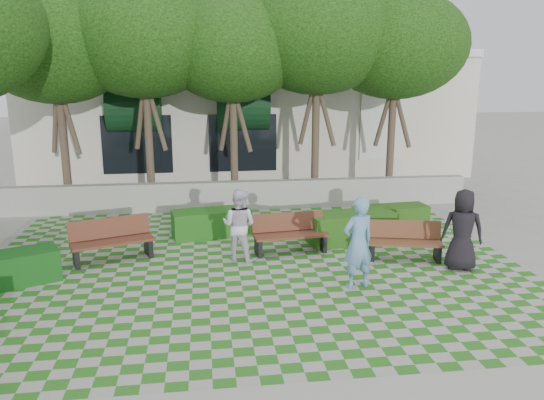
{
  "coord_description": "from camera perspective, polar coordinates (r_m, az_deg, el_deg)",
  "views": [
    {
      "loc": [
        -1.03,
        -10.22,
        4.25
      ],
      "look_at": [
        0.5,
        1.5,
        1.4
      ],
      "focal_mm": 35.0,
      "sensor_mm": 36.0,
      "label": 1
    }
  ],
  "objects": [
    {
      "name": "ground",
      "position": [
        11.11,
        -1.57,
        -8.93
      ],
      "size": [
        90.0,
        90.0,
        0.0
      ],
      "primitive_type": "plane",
      "color": "gray",
      "rests_on": "ground"
    },
    {
      "name": "lawn",
      "position": [
        12.04,
        -2.07,
        -7.09
      ],
      "size": [
        12.0,
        12.0,
        0.0
      ],
      "primitive_type": "plane",
      "color": "#2B721E",
      "rests_on": "ground"
    },
    {
      "name": "retaining_wall",
      "position": [
        16.88,
        -3.75,
        0.52
      ],
      "size": [
        15.0,
        0.36,
        0.9
      ],
      "primitive_type": "cube",
      "color": "#9E9B93",
      "rests_on": "ground"
    },
    {
      "name": "bench_east",
      "position": [
        12.72,
        14.06,
        -4.35
      ],
      "size": [
        1.77,
        0.92,
        0.89
      ],
      "rotation": [
        0.0,
        0.0,
        -0.22
      ],
      "color": "brown",
      "rests_on": "ground"
    },
    {
      "name": "bench_mid",
      "position": [
        12.82,
        1.94,
        -3.68
      ],
      "size": [
        1.84,
        0.78,
        0.94
      ],
      "rotation": [
        0.0,
        0.0,
        0.11
      ],
      "color": "#572D1D",
      "rests_on": "ground"
    },
    {
      "name": "bench_west",
      "position": [
        12.82,
        -16.84,
        -4.21
      ],
      "size": [
        1.94,
        1.21,
        0.97
      ],
      "rotation": [
        0.0,
        0.0,
        0.35
      ],
      "color": "#542A1D",
      "rests_on": "ground"
    },
    {
      "name": "hedge_east",
      "position": [
        15.25,
        13.06,
        -1.75
      ],
      "size": [
        1.86,
        0.88,
        0.63
      ],
      "primitive_type": "cube",
      "rotation": [
        0.0,
        0.0,
        0.09
      ],
      "color": "#224C14",
      "rests_on": "ground"
    },
    {
      "name": "hedge_midright",
      "position": [
        13.73,
        8.5,
        -2.94
      ],
      "size": [
        2.32,
        1.2,
        0.77
      ],
      "primitive_type": "cube",
      "rotation": [
        0.0,
        0.0,
        0.15
      ],
      "color": "#214C14",
      "rests_on": "ground"
    },
    {
      "name": "hedge_midleft",
      "position": [
        14.18,
        -6.54,
        -2.48
      ],
      "size": [
        2.14,
        1.15,
        0.71
      ],
      "primitive_type": "cube",
      "rotation": [
        0.0,
        0.0,
        0.18
      ],
      "color": "#1A5215",
      "rests_on": "ground"
    },
    {
      "name": "hedge_west",
      "position": [
        12.17,
        -26.47,
        -6.7
      ],
      "size": [
        2.06,
        1.5,
        0.67
      ],
      "primitive_type": "cube",
      "rotation": [
        0.0,
        0.0,
        0.44
      ],
      "color": "#124516",
      "rests_on": "ground"
    },
    {
      "name": "person_blue",
      "position": [
        10.74,
        9.24,
        -4.57
      ],
      "size": [
        0.79,
        0.64,
        1.88
      ],
      "primitive_type": "imported",
      "rotation": [
        0.0,
        0.0,
        3.45
      ],
      "color": "#6B97C4",
      "rests_on": "ground"
    },
    {
      "name": "person_dark",
      "position": [
        12.31,
        19.8,
        -3.05
      ],
      "size": [
        1.03,
        0.85,
        1.81
      ],
      "primitive_type": "imported",
      "rotation": [
        0.0,
        0.0,
        2.78
      ],
      "color": "black",
      "rests_on": "ground"
    },
    {
      "name": "person_white",
      "position": [
        12.18,
        -3.58,
        -2.72
      ],
      "size": [
        1.02,
        0.93,
        1.68
      ],
      "primitive_type": "imported",
      "rotation": [
        0.0,
        0.0,
        2.68
      ],
      "color": "silver",
      "rests_on": "ground"
    },
    {
      "name": "tree_row",
      "position": [
        16.22,
        -10.83,
        16.61
      ],
      "size": [
        17.7,
        13.4,
        7.41
      ],
      "color": "#47382B",
      "rests_on": "ground"
    },
    {
      "name": "building",
      "position": [
        24.44,
        -2.85,
        9.47
      ],
      "size": [
        18.0,
        8.92,
        5.15
      ],
      "color": "beige",
      "rests_on": "ground"
    }
  ]
}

